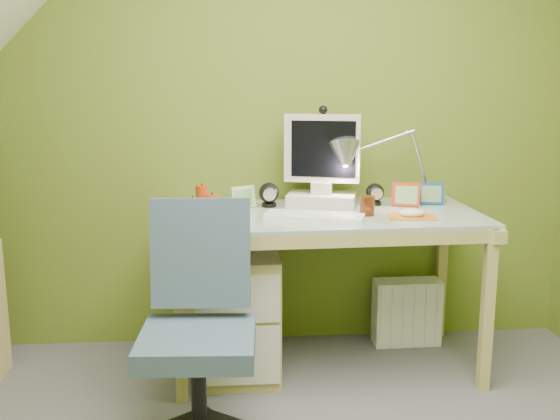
{
  "coord_description": "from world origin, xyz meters",
  "views": [
    {
      "loc": [
        -0.22,
        -1.83,
        1.44
      ],
      "look_at": [
        0.0,
        1.0,
        0.85
      ],
      "focal_mm": 42.0,
      "sensor_mm": 36.0,
      "label": 1
    }
  ],
  "objects": [
    {
      "name": "photo_frame_blue",
      "position": [
        0.81,
        1.39,
        0.84
      ],
      "size": [
        0.13,
        0.04,
        0.11
      ],
      "primitive_type": "cube",
      "rotation": [
        0.0,
        0.0,
        -0.2
      ],
      "color": "navy",
      "rests_on": "desk"
    },
    {
      "name": "mousepad",
      "position": [
        0.63,
        1.09,
        0.79
      ],
      "size": [
        0.23,
        0.18,
        0.01
      ],
      "primitive_type": "cube",
      "rotation": [
        0.0,
        0.0,
        -0.11
      ],
      "color": "#C16B1E",
      "rests_on": "desk"
    },
    {
      "name": "speaker_right",
      "position": [
        0.52,
        1.39,
        0.84
      ],
      "size": [
        0.09,
        0.09,
        0.11
      ],
      "primitive_type": null,
      "rotation": [
        0.0,
        0.0,
        0.02
      ],
      "color": "black",
      "rests_on": "desk"
    },
    {
      "name": "wall_back",
      "position": [
        0.0,
        1.6,
        1.2
      ],
      "size": [
        3.2,
        0.01,
        2.4
      ],
      "primitive_type": "cube",
      "color": "olive",
      "rests_on": "floor"
    },
    {
      "name": "desk",
      "position": [
        0.25,
        1.23,
        0.39
      ],
      "size": [
        1.5,
        0.79,
        0.79
      ],
      "primitive_type": null,
      "rotation": [
        0.0,
        0.0,
        0.04
      ],
      "color": "tan",
      "rests_on": "floor"
    },
    {
      "name": "mouse",
      "position": [
        0.63,
        1.09,
        0.81
      ],
      "size": [
        0.14,
        0.1,
        0.04
      ],
      "primitive_type": "ellipsoid",
      "rotation": [
        0.0,
        0.0,
        -0.24
      ],
      "color": "white",
      "rests_on": "mousepad"
    },
    {
      "name": "amber_tumbler",
      "position": [
        0.43,
        1.15,
        0.83
      ],
      "size": [
        0.07,
        0.07,
        0.09
      ],
      "primitive_type": "cylinder",
      "rotation": [
        0.0,
        0.0,
        -0.05
      ],
      "color": "maroon",
      "rests_on": "desk"
    },
    {
      "name": "speaker_left",
      "position": [
        -0.02,
        1.39,
        0.85
      ],
      "size": [
        0.12,
        0.12,
        0.12
      ],
      "primitive_type": null,
      "rotation": [
        0.0,
        0.0,
        0.19
      ],
      "color": "black",
      "rests_on": "desk"
    },
    {
      "name": "photo_frame_green",
      "position": [
        -0.15,
        1.37,
        0.84
      ],
      "size": [
        0.12,
        0.08,
        0.11
      ],
      "primitive_type": "cube",
      "rotation": [
        0.0,
        0.0,
        0.48
      ],
      "color": "#B0C889",
      "rests_on": "desk"
    },
    {
      "name": "monitor",
      "position": [
        0.25,
        1.41,
        1.03
      ],
      "size": [
        0.39,
        0.28,
        0.48
      ],
      "primitive_type": null,
      "rotation": [
        0.0,
        0.0,
        -0.25
      ],
      "color": "beige",
      "rests_on": "desk"
    },
    {
      "name": "candle_cluster",
      "position": [
        -0.35,
        1.24,
        0.85
      ],
      "size": [
        0.21,
        0.19,
        0.13
      ],
      "primitive_type": null,
      "rotation": [
        0.0,
        0.0,
        0.26
      ],
      "color": "#A8340E",
      "rests_on": "desk"
    },
    {
      "name": "desk_lamp",
      "position": [
        0.7,
        1.41,
        1.06
      ],
      "size": [
        0.52,
        0.23,
        0.56
      ],
      "primitive_type": null,
      "rotation": [
        0.0,
        0.0,
        0.01
      ],
      "color": "#AAAAAF",
      "rests_on": "desk"
    },
    {
      "name": "keyboard",
      "position": [
        0.17,
        1.09,
        0.8
      ],
      "size": [
        0.48,
        0.27,
        0.02
      ],
      "primitive_type": "cube",
      "rotation": [
        0.0,
        0.0,
        -0.31
      ],
      "color": "white",
      "rests_on": "desk"
    },
    {
      "name": "task_chair",
      "position": [
        -0.35,
        0.52,
        0.45
      ],
      "size": [
        0.52,
        0.52,
        0.9
      ],
      "primitive_type": null,
      "rotation": [
        0.0,
        0.0,
        -0.06
      ],
      "color": "#3B4F62",
      "rests_on": "floor"
    },
    {
      "name": "photo_frame_red",
      "position": [
        0.67,
        1.35,
        0.85
      ],
      "size": [
        0.14,
        0.07,
        0.12
      ],
      "primitive_type": "cube",
      "rotation": [
        0.0,
        0.0,
        -0.34
      ],
      "color": "red",
      "rests_on": "desk"
    },
    {
      "name": "radiator",
      "position": [
        0.72,
        1.46,
        0.18
      ],
      "size": [
        0.36,
        0.15,
        0.36
      ],
      "primitive_type": "cube",
      "rotation": [
        0.0,
        0.0,
        0.02
      ],
      "color": "white",
      "rests_on": "floor"
    }
  ]
}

